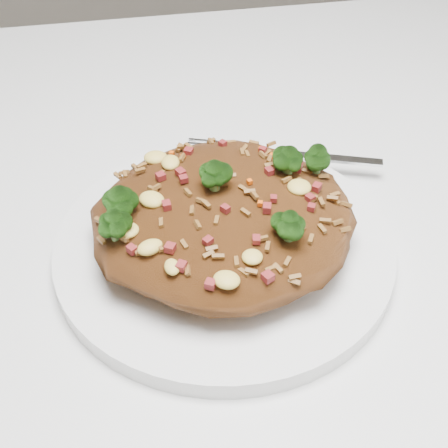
{
  "coord_description": "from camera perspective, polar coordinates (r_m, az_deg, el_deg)",
  "views": [
    {
      "loc": [
        -0.0,
        -0.32,
        1.07
      ],
      "look_at": [
        0.06,
        -0.01,
        0.78
      ],
      "focal_mm": 50.0,
      "sensor_mm": 36.0,
      "label": 1
    }
  ],
  "objects": [
    {
      "name": "fried_rice",
      "position": [
        0.42,
        0.01,
        1.4
      ],
      "size": [
        0.18,
        0.17,
        0.07
      ],
      "color": "brown",
      "rests_on": "plate"
    },
    {
      "name": "fork",
      "position": [
        0.52,
        6.29,
        6.3
      ],
      "size": [
        0.16,
        0.07,
        0.0
      ],
      "rotation": [
        0.0,
        0.0,
        -0.34
      ],
      "color": "silver",
      "rests_on": "plate"
    },
    {
      "name": "plate",
      "position": [
        0.45,
        0.0,
        -2.08
      ],
      "size": [
        0.24,
        0.24,
        0.01
      ],
      "primitive_type": "cylinder",
      "color": "white",
      "rests_on": "dining_table"
    },
    {
      "name": "dining_table",
      "position": [
        0.52,
        -6.32,
        -9.82
      ],
      "size": [
        1.2,
        0.8,
        0.75
      ],
      "color": "silver",
      "rests_on": "ground"
    }
  ]
}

